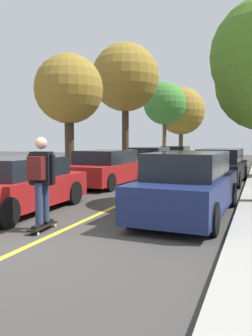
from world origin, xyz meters
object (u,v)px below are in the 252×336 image
at_px(parked_car_right_nearest, 189,185).
at_px(street_tree_left_near, 125,78).
at_px(parked_car_left_nearest, 15,185).
at_px(skateboarder, 41,176).
at_px(parked_car_left_far, 150,160).
at_px(street_tree_left_nearest, 69,90).
at_px(parked_car_left_farthest, 175,156).
at_px(street_tree_left_farthest, 181,111).
at_px(parked_car_left_near, 106,168).
at_px(parked_car_right_near, 220,166).
at_px(street_tree_left_far, 165,104).
at_px(skateboard, 43,226).

xyz_separation_m(parked_car_right_nearest, street_tree_left_near, (-5.80, 10.81, 4.60)).
bearing_deg(parked_car_left_nearest, skateboarder, -38.23).
bearing_deg(street_tree_left_near, parked_car_left_far, -17.22).
xyz_separation_m(parked_car_left_far, street_tree_left_nearest, (-1.69, -5.83, 3.13)).
xyz_separation_m(parked_car_left_nearest, parked_car_left_farthest, (0.00, 17.39, 0.01)).
height_order(parked_car_left_nearest, street_tree_left_farthest, street_tree_left_farthest).
distance_m(parked_car_left_near, parked_car_left_far, 5.95).
bearing_deg(skateboarder, parked_car_left_far, 97.62).
height_order(parked_car_right_near, street_tree_left_farthest, street_tree_left_farthest).
relative_size(parked_car_left_nearest, parked_car_left_far, 0.98).
distance_m(parked_car_left_far, street_tree_left_nearest, 6.83).
xyz_separation_m(parked_car_left_nearest, street_tree_left_far, (-1.68, 20.72, 4.07)).
bearing_deg(parked_car_left_far, street_tree_left_far, 100.22).
bearing_deg(parked_car_left_near, skateboard, -75.86).
bearing_deg(parked_car_right_nearest, parked_car_left_near, 133.45).
bearing_deg(parked_car_left_near, street_tree_left_farthest, 94.46).
height_order(parked_car_left_nearest, parked_car_right_near, parked_car_right_near).
bearing_deg(parked_car_left_far, parked_car_right_near, -39.94).
xyz_separation_m(parked_car_left_farthest, street_tree_left_near, (-1.68, -5.50, 4.66)).
bearing_deg(skateboarder, street_tree_left_near, 104.35).
xyz_separation_m(street_tree_left_nearest, street_tree_left_farthest, (0.00, 21.48, 0.81)).
bearing_deg(parked_car_right_near, parked_car_right_nearest, -90.00).
height_order(parked_car_left_farthest, street_tree_left_near, street_tree_left_near).
relative_size(parked_car_right_nearest, street_tree_left_far, 0.72).
bearing_deg(skateboarder, street_tree_left_far, 98.72).
bearing_deg(parked_car_left_nearest, street_tree_left_nearest, 106.90).
relative_size(parked_car_left_far, street_tree_left_far, 0.69).
height_order(parked_car_left_farthest, skateboarder, skateboarder).
bearing_deg(street_tree_left_near, skateboard, -75.63).
distance_m(parked_car_left_farthest, street_tree_left_farthest, 10.54).
height_order(parked_car_left_nearest, skateboard, parked_car_left_nearest).
relative_size(parked_car_left_farthest, street_tree_left_nearest, 0.81).
bearing_deg(parked_car_right_near, parked_car_left_farthest, 113.48).
bearing_deg(parked_car_left_far, parked_car_right_nearest, -68.21).
bearing_deg(skateboard, skateboarder, -85.00).
bearing_deg(street_tree_left_near, skateboarder, -75.65).
height_order(parked_car_left_near, parked_car_right_near, parked_car_right_near).
distance_m(parked_car_left_nearest, street_tree_left_nearest, 6.60).
xyz_separation_m(street_tree_left_near, street_tree_left_far, (0.00, 8.82, -0.59)).
relative_size(street_tree_left_farthest, skateboard, 7.95).
bearing_deg(street_tree_left_near, street_tree_left_farthest, 90.00).
bearing_deg(parked_car_left_far, skateboard, -82.38).
distance_m(parked_car_right_nearest, parked_car_right_near, 6.84).
distance_m(parked_car_right_nearest, street_tree_left_farthest, 26.86).
relative_size(street_tree_left_nearest, street_tree_left_farthest, 0.75).
height_order(parked_car_left_nearest, street_tree_left_nearest, street_tree_left_nearest).
xyz_separation_m(parked_car_left_near, parked_car_right_near, (4.11, 2.50, 0.02)).
height_order(parked_car_right_near, street_tree_left_nearest, street_tree_left_nearest).
distance_m(parked_car_left_nearest, skateboarder, 2.21).
bearing_deg(skateboarder, parked_car_left_nearest, 141.77).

